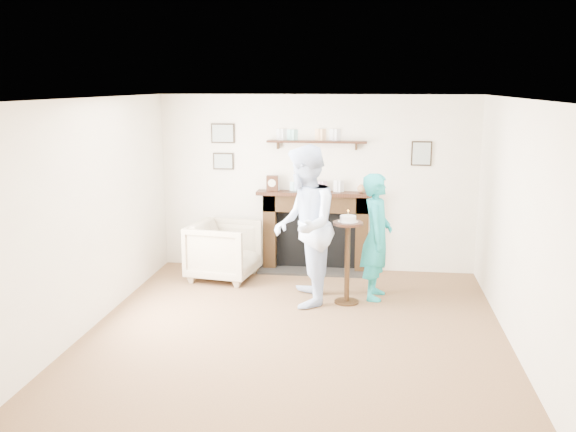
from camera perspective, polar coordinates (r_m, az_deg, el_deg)
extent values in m
plane|color=brown|center=(7.08, 0.68, -10.27)|extent=(5.00, 5.00, 0.00)
cube|color=beige|center=(9.16, 2.56, 2.91)|extent=(4.50, 0.04, 2.50)
cube|color=beige|center=(7.32, -17.07, 0.17)|extent=(0.04, 5.00, 2.50)
cube|color=beige|center=(6.83, 19.81, -0.81)|extent=(0.04, 5.00, 2.50)
cube|color=white|center=(6.56, 0.73, 10.42)|extent=(4.50, 5.00, 0.04)
cube|color=black|center=(9.27, -1.60, -1.38)|extent=(0.18, 0.20, 1.10)
cube|color=black|center=(9.16, 6.59, -1.61)|extent=(0.18, 0.20, 1.10)
cube|color=black|center=(9.10, 2.49, 1.14)|extent=(1.50, 0.20, 0.24)
cube|color=black|center=(9.29, 2.50, -2.12)|extent=(1.14, 0.06, 0.86)
cube|color=#292724|center=(9.21, 2.37, -4.91)|extent=(1.60, 0.44, 0.03)
cube|color=black|center=(9.05, 2.48, 2.00)|extent=(1.68, 0.26, 0.05)
cube|color=black|center=(9.01, 2.56, 6.61)|extent=(1.40, 0.15, 0.03)
cube|color=black|center=(9.27, -5.81, 7.33)|extent=(0.34, 0.03, 0.28)
cube|color=black|center=(9.31, -5.76, 4.87)|extent=(0.30, 0.03, 0.24)
cube|color=black|center=(9.08, 11.78, 5.46)|extent=(0.28, 0.03, 0.34)
cube|color=black|center=(9.10, -1.40, 2.93)|extent=(0.16, 0.09, 0.22)
cylinder|color=beige|center=(9.05, -1.45, 2.95)|extent=(0.11, 0.01, 0.11)
sphere|color=green|center=(9.00, 6.55, 2.44)|extent=(0.12, 0.12, 0.12)
imported|color=#C3AF91|center=(8.97, -5.67, -5.52)|extent=(0.99, 0.97, 0.79)
imported|color=#A1AFC9|center=(7.96, 1.41, -7.73)|extent=(0.82, 1.01, 1.94)
imported|color=teal|center=(8.23, 7.72, -7.17)|extent=(0.44, 0.61, 1.58)
cylinder|color=black|center=(8.00, 5.22, -7.59)|extent=(0.30, 0.30, 0.02)
cylinder|color=black|center=(7.85, 5.28, -4.20)|extent=(0.06, 0.06, 0.96)
cylinder|color=black|center=(7.73, 5.35, -0.65)|extent=(0.36, 0.36, 0.03)
cylinder|color=silver|center=(7.73, 5.36, -0.51)|extent=(0.25, 0.25, 0.01)
cylinder|color=silver|center=(7.72, 5.36, -0.23)|extent=(0.19, 0.19, 0.07)
cylinder|color=beige|center=(7.70, 5.37, 0.22)|extent=(0.01, 0.01, 0.05)
sphere|color=orange|center=(7.70, 5.37, 0.48)|extent=(0.02, 0.02, 0.02)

